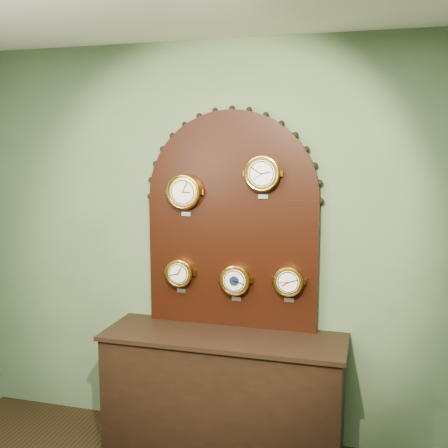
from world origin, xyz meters
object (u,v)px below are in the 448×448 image
(arabic_clock, at_px, (262,174))
(tide_clock, at_px, (289,281))
(shop_counter, at_px, (223,395))
(barometer, at_px, (235,280))
(display_board, at_px, (232,213))
(roman_clock, at_px, (184,192))
(hygrometer, at_px, (180,273))

(arabic_clock, distance_m, tide_clock, 0.74)
(shop_counter, relative_size, barometer, 6.07)
(display_board, relative_size, tide_clock, 5.99)
(roman_clock, bearing_deg, display_board, 11.75)
(tide_clock, bearing_deg, hygrometer, 179.99)
(arabic_clock, height_order, barometer, arabic_clock)
(display_board, distance_m, roman_clock, 0.36)
(tide_clock, bearing_deg, barometer, -179.94)
(display_board, distance_m, arabic_clock, 0.37)
(roman_clock, xyz_separation_m, barometer, (0.37, 0.00, -0.60))
(shop_counter, bearing_deg, hygrometer, 157.03)
(display_board, height_order, barometer, display_board)
(tide_clock, bearing_deg, roman_clock, -179.92)
(arabic_clock, xyz_separation_m, tide_clock, (0.19, 0.00, -0.72))
(barometer, height_order, tide_clock, tide_clock)
(shop_counter, height_order, hygrometer, hygrometer)
(roman_clock, relative_size, tide_clock, 1.15)
(display_board, xyz_separation_m, hygrometer, (-0.36, -0.07, -0.43))
(shop_counter, distance_m, arabic_clock, 1.53)
(roman_clock, relative_size, barometer, 1.11)
(hygrometer, distance_m, barometer, 0.41)
(shop_counter, distance_m, roman_clock, 1.42)
(hygrometer, distance_m, tide_clock, 0.78)
(shop_counter, distance_m, hygrometer, 0.89)
(hygrometer, relative_size, barometer, 0.95)
(display_board, bearing_deg, roman_clock, -168.25)
(barometer, distance_m, tide_clock, 0.37)
(shop_counter, height_order, barometer, barometer)
(arabic_clock, height_order, hygrometer, arabic_clock)
(shop_counter, bearing_deg, barometer, 74.24)
(hygrometer, bearing_deg, arabic_clock, -0.10)
(barometer, bearing_deg, shop_counter, -105.76)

